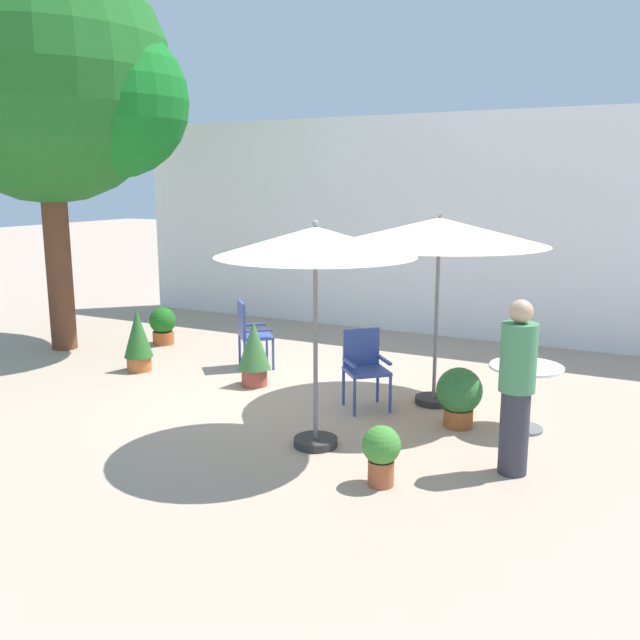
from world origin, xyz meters
The scene contains 14 objects.
ground_plane centered at (0.00, 0.00, 0.00)m, with size 60.00×60.00×0.00m, color tan.
villa_facade centered at (0.00, 4.58, 1.84)m, with size 11.69×0.30×3.68m, color white.
shade_tree centered at (-4.72, 0.92, 4.14)m, with size 3.92×3.73×5.99m.
patio_umbrella_0 centered at (1.26, 0.88, 2.02)m, with size 2.47×2.47×2.26m.
patio_umbrella_1 centered at (0.63, -0.95, 2.01)m, with size 1.94×1.94×2.24m.
cafe_table_0 centered at (2.39, 0.45, 0.50)m, with size 0.77×0.77×0.71m.
patio_chair_0 centered at (-1.55, 1.23, 0.54)m, with size 0.63×0.63×0.96m.
patio_chair_1 centered at (0.57, 0.39, 0.53)m, with size 0.64×0.64×0.91m.
potted_plant_0 centered at (1.74, 0.24, 0.36)m, with size 0.49×0.49×0.65m.
potted_plant_2 centered at (-2.85, 0.40, 0.45)m, with size 0.40×0.40×0.87m.
potted_plant_3 centered at (1.55, -1.50, 0.31)m, with size 0.34×0.34×0.54m.
potted_plant_4 centered at (-1.03, 0.53, 0.46)m, with size 0.43×0.43×0.85m.
potted_plant_5 centered at (-3.58, 1.80, 0.32)m, with size 0.43×0.43×0.60m.
standing_person centered at (2.52, -0.72, 0.82)m, with size 0.33×0.33×1.60m.
Camera 1 is at (3.64, -6.74, 2.61)m, focal length 38.77 mm.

